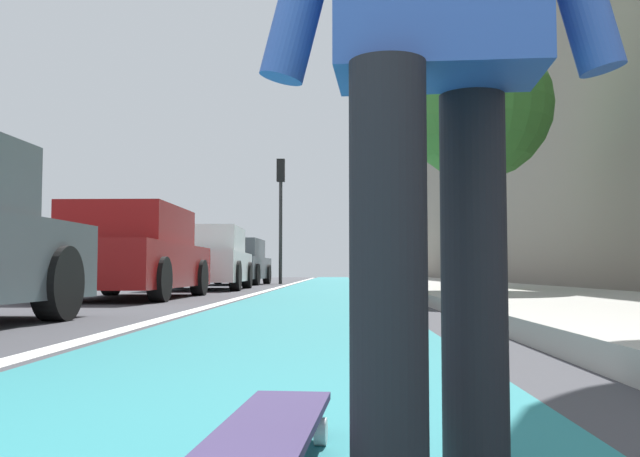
# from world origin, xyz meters

# --- Properties ---
(ground_plane) EXTENTS (80.00, 80.00, 0.00)m
(ground_plane) POSITION_xyz_m (10.00, 0.00, 0.00)
(ground_plane) COLOR #38383D
(bike_lane_paint) EXTENTS (56.00, 2.16, 0.00)m
(bike_lane_paint) POSITION_xyz_m (24.00, 0.00, 0.00)
(bike_lane_paint) COLOR #237075
(bike_lane_paint) RESTS_ON ground
(lane_stripe_white) EXTENTS (52.00, 0.16, 0.01)m
(lane_stripe_white) POSITION_xyz_m (20.00, 1.23, 0.00)
(lane_stripe_white) COLOR silver
(lane_stripe_white) RESTS_ON ground
(sidewalk_curb) EXTENTS (52.00, 3.20, 0.15)m
(sidewalk_curb) POSITION_xyz_m (18.00, -3.11, 0.07)
(sidewalk_curb) COLOR #9E9B93
(sidewalk_curb) RESTS_ON ground
(building_facade) EXTENTS (40.00, 1.20, 11.21)m
(building_facade) POSITION_xyz_m (22.00, -5.83, 5.61)
(building_facade) COLOR gray
(building_facade) RESTS_ON ground
(skateboard) EXTENTS (0.85, 0.26, 0.11)m
(skateboard) POSITION_xyz_m (1.05, -0.24, 0.09)
(skateboard) COLOR white
(skateboard) RESTS_ON ground
(skater_person) EXTENTS (0.45, 0.72, 1.64)m
(skater_person) POSITION_xyz_m (0.90, -0.59, 0.94)
(skater_person) COLOR black
(skater_person) RESTS_ON ground
(parked_car_mid) EXTENTS (4.46, 1.87, 1.49)m
(parked_car_mid) POSITION_xyz_m (10.88, 2.96, 0.72)
(parked_car_mid) COLOR maroon
(parked_car_mid) RESTS_ON ground
(parked_car_far) EXTENTS (4.25, 2.09, 1.50)m
(parked_car_far) POSITION_xyz_m (16.39, 2.82, 0.73)
(parked_car_far) COLOR silver
(parked_car_far) RESTS_ON ground
(parked_car_end) EXTENTS (4.23, 2.07, 1.50)m
(parked_car_end) POSITION_xyz_m (22.68, 3.00, 0.73)
(parked_car_end) COLOR #4C5156
(parked_car_end) RESTS_ON ground
(traffic_light) EXTENTS (0.33, 0.28, 4.39)m
(traffic_light) POSITION_xyz_m (24.06, 1.63, 3.02)
(traffic_light) COLOR #2D2D2D
(traffic_light) RESTS_ON ground
(street_tree_mid) EXTENTS (2.50, 2.50, 4.46)m
(street_tree_mid) POSITION_xyz_m (11.19, -2.71, 3.19)
(street_tree_mid) COLOR brown
(street_tree_mid) RESTS_ON ground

